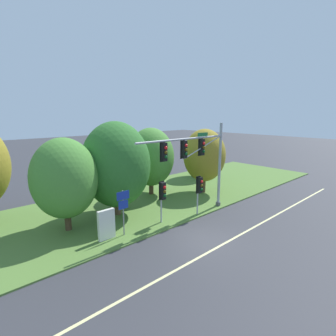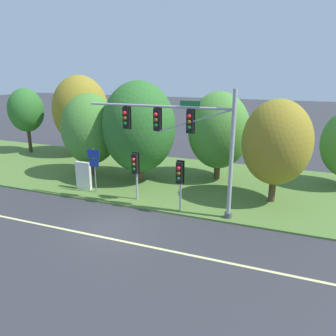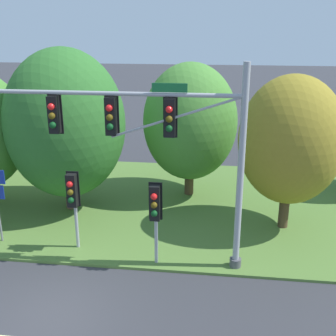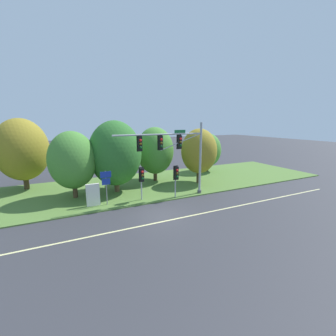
# 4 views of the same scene
# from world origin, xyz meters

# --- Properties ---
(ground_plane) EXTENTS (160.00, 160.00, 0.00)m
(ground_plane) POSITION_xyz_m (0.00, 0.00, 0.00)
(ground_plane) COLOR #333338
(lane_stripe) EXTENTS (36.00, 0.16, 0.01)m
(lane_stripe) POSITION_xyz_m (0.00, -1.20, 0.00)
(lane_stripe) COLOR beige
(lane_stripe) RESTS_ON ground
(grass_verge) EXTENTS (48.00, 11.50, 0.10)m
(grass_verge) POSITION_xyz_m (0.00, 8.25, 0.05)
(grass_verge) COLOR #517533
(grass_verge) RESTS_ON ground
(traffic_signal_mast) EXTENTS (8.59, 0.49, 6.93)m
(traffic_signal_mast) POSITION_xyz_m (2.80, 3.03, 4.66)
(traffic_signal_mast) COLOR #9EA0A5
(traffic_signal_mast) RESTS_ON grass_verge
(pedestrian_signal_near_kerb) EXTENTS (0.46, 0.55, 3.03)m
(pedestrian_signal_near_kerb) POSITION_xyz_m (2.71, 2.79, 2.29)
(pedestrian_signal_near_kerb) COLOR #9EA0A5
(pedestrian_signal_near_kerb) RESTS_ON grass_verge
(pedestrian_signal_further_along) EXTENTS (0.46, 0.55, 3.04)m
(pedestrian_signal_further_along) POSITION_xyz_m (-0.39, 3.48, 2.29)
(pedestrian_signal_further_along) COLOR #9EA0A5
(pedestrian_signal_further_along) RESTS_ON grass_verge
(route_sign_post) EXTENTS (0.90, 0.08, 2.97)m
(route_sign_post) POSITION_xyz_m (-3.47, 3.73, 2.10)
(route_sign_post) COLOR slate
(route_sign_post) RESTS_ON grass_verge
(tree_nearest_road) EXTENTS (3.29, 3.29, 6.15)m
(tree_nearest_road) POSITION_xyz_m (-15.60, 10.86, 4.18)
(tree_nearest_road) COLOR #423021
(tree_nearest_road) RESTS_ON grass_verge
(tree_left_of_mast) EXTENTS (5.11, 5.11, 7.36)m
(tree_left_of_mast) POSITION_xyz_m (-10.28, 12.11, 4.25)
(tree_left_of_mast) COLOR #4C3823
(tree_left_of_mast) RESTS_ON grass_verge
(tree_behind_signpost) EXTENTS (4.22, 4.22, 6.19)m
(tree_behind_signpost) POSITION_xyz_m (-5.80, 6.92, 3.64)
(tree_behind_signpost) COLOR #4C3823
(tree_behind_signpost) RESTS_ON grass_verge
(tree_mid_verge) EXTENTS (5.14, 5.14, 7.13)m
(tree_mid_verge) POSITION_xyz_m (-1.85, 7.10, 4.00)
(tree_mid_verge) COLOR brown
(tree_mid_verge) RESTS_ON grass_verge
(tree_tall_centre) EXTENTS (4.41, 4.41, 6.38)m
(tree_tall_centre) POSITION_xyz_m (3.34, 9.43, 3.71)
(tree_tall_centre) COLOR #4C3823
(tree_tall_centre) RESTS_ON grass_verge
(tree_right_far) EXTENTS (4.07, 4.07, 6.24)m
(tree_right_far) POSITION_xyz_m (7.49, 6.36, 3.79)
(tree_right_far) COLOR #4C3823
(tree_right_far) RESTS_ON grass_verge
(info_kiosk) EXTENTS (1.10, 0.24, 1.90)m
(info_kiosk) POSITION_xyz_m (-4.57, 3.99, 1.04)
(info_kiosk) COLOR silver
(info_kiosk) RESTS_ON grass_verge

